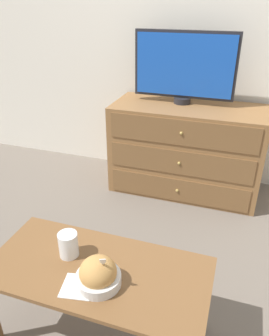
% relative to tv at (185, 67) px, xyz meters
% --- Properties ---
extents(ground_plane, '(12.00, 12.00, 0.00)m').
position_rel_tv_xyz_m(ground_plane, '(0.12, 0.21, -0.98)').
color(ground_plane, '#70665B').
extents(wall_back, '(12.00, 0.05, 2.60)m').
position_rel_tv_xyz_m(wall_back, '(0.12, 0.24, 0.32)').
color(wall_back, white).
rests_on(wall_back, ground_plane).
extents(dresser, '(1.16, 0.52, 0.71)m').
position_rel_tv_xyz_m(dresser, '(0.07, -0.07, -0.63)').
color(dresser, olive).
rests_on(dresser, ground_plane).
extents(tv, '(0.76, 0.13, 0.52)m').
position_rel_tv_xyz_m(tv, '(0.00, 0.00, 0.00)').
color(tv, '#232328').
rests_on(tv, dresser).
extents(coffee_table, '(0.96, 0.46, 0.41)m').
position_rel_tv_xyz_m(coffee_table, '(-0.04, -1.53, -0.63)').
color(coffee_table, brown).
rests_on(coffee_table, ground_plane).
extents(takeout_bowl, '(0.18, 0.18, 0.17)m').
position_rel_tv_xyz_m(takeout_bowl, '(-0.00, -1.60, -0.52)').
color(takeout_bowl, silver).
rests_on(takeout_bowl, coffee_table).
extents(drink_cup, '(0.09, 0.09, 0.12)m').
position_rel_tv_xyz_m(drink_cup, '(-0.20, -1.49, -0.52)').
color(drink_cup, beige).
rests_on(drink_cup, coffee_table).
extents(napkin, '(0.15, 0.15, 0.00)m').
position_rel_tv_xyz_m(napkin, '(-0.08, -1.65, -0.57)').
color(napkin, white).
rests_on(napkin, coffee_table).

